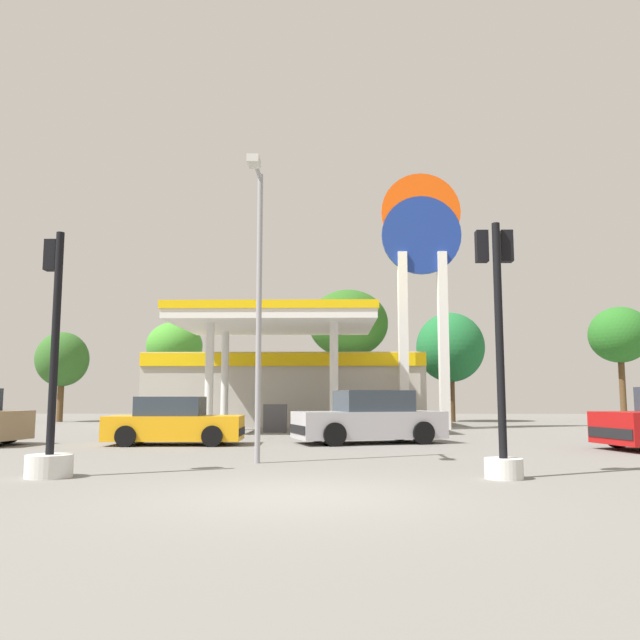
{
  "coord_description": "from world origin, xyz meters",
  "views": [
    {
      "loc": [
        0.52,
        -9.2,
        1.38
      ],
      "look_at": [
        0.12,
        11.79,
        3.91
      ],
      "focal_mm": 36.01,
      "sensor_mm": 36.0,
      "label": 1
    }
  ],
  "objects_px": {
    "tree_3": "(450,348)",
    "tree_1": "(175,346)",
    "traffic_signal_1": "(500,379)",
    "station_pole_sign": "(422,267)",
    "tree_2": "(348,324)",
    "tree_4": "(620,335)",
    "corner_streetlamp": "(258,282)",
    "car_2": "(369,419)",
    "car_3": "(175,423)",
    "tree_0": "(62,360)",
    "traffic_signal_0": "(51,418)"
  },
  "relations": [
    {
      "from": "tree_3",
      "to": "tree_1",
      "type": "bearing_deg",
      "value": 173.55
    },
    {
      "from": "tree_1",
      "to": "traffic_signal_1",
      "type": "bearing_deg",
      "value": -65.44
    },
    {
      "from": "station_pole_sign",
      "to": "tree_3",
      "type": "relative_size",
      "value": 1.85
    },
    {
      "from": "tree_2",
      "to": "tree_3",
      "type": "distance_m",
      "value": 6.06
    },
    {
      "from": "station_pole_sign",
      "to": "tree_4",
      "type": "bearing_deg",
      "value": 35.01
    },
    {
      "from": "corner_streetlamp",
      "to": "car_2",
      "type": "bearing_deg",
      "value": 66.2
    },
    {
      "from": "tree_2",
      "to": "station_pole_sign",
      "type": "bearing_deg",
      "value": -71.76
    },
    {
      "from": "tree_1",
      "to": "tree_2",
      "type": "xyz_separation_m",
      "value": [
        10.49,
        -0.92,
        1.24
      ]
    },
    {
      "from": "tree_2",
      "to": "car_2",
      "type": "bearing_deg",
      "value": -89.45
    },
    {
      "from": "car_3",
      "to": "traffic_signal_1",
      "type": "bearing_deg",
      "value": -45.37
    },
    {
      "from": "tree_0",
      "to": "corner_streetlamp",
      "type": "distance_m",
      "value": 26.64
    },
    {
      "from": "car_3",
      "to": "tree_0",
      "type": "distance_m",
      "value": 20.69
    },
    {
      "from": "station_pole_sign",
      "to": "tree_1",
      "type": "distance_m",
      "value": 17.22
    },
    {
      "from": "car_2",
      "to": "traffic_signal_0",
      "type": "relative_size",
      "value": 1.1
    },
    {
      "from": "car_3",
      "to": "tree_2",
      "type": "height_order",
      "value": "tree_2"
    },
    {
      "from": "tree_3",
      "to": "station_pole_sign",
      "type": "bearing_deg",
      "value": -107.93
    },
    {
      "from": "traffic_signal_0",
      "to": "tree_0",
      "type": "relative_size",
      "value": 0.85
    },
    {
      "from": "car_2",
      "to": "tree_1",
      "type": "height_order",
      "value": "tree_1"
    },
    {
      "from": "tree_1",
      "to": "corner_streetlamp",
      "type": "xyz_separation_m",
      "value": [
        7.97,
        -25.01,
        -0.62
      ]
    },
    {
      "from": "tree_3",
      "to": "tree_4",
      "type": "relative_size",
      "value": 0.94
    },
    {
      "from": "traffic_signal_0",
      "to": "tree_0",
      "type": "height_order",
      "value": "tree_0"
    },
    {
      "from": "traffic_signal_0",
      "to": "car_2",
      "type": "bearing_deg",
      "value": 54.21
    },
    {
      "from": "tree_1",
      "to": "tree_2",
      "type": "distance_m",
      "value": 10.61
    },
    {
      "from": "traffic_signal_1",
      "to": "corner_streetlamp",
      "type": "relative_size",
      "value": 0.71
    },
    {
      "from": "station_pole_sign",
      "to": "car_3",
      "type": "height_order",
      "value": "station_pole_sign"
    },
    {
      "from": "station_pole_sign",
      "to": "car_3",
      "type": "distance_m",
      "value": 14.34
    },
    {
      "from": "car_2",
      "to": "tree_2",
      "type": "xyz_separation_m",
      "value": [
        -0.17,
        17.97,
        4.97
      ]
    },
    {
      "from": "traffic_signal_1",
      "to": "tree_3",
      "type": "distance_m",
      "value": 25.84
    },
    {
      "from": "car_3",
      "to": "tree_2",
      "type": "xyz_separation_m",
      "value": [
        5.56,
        18.73,
        5.05
      ]
    },
    {
      "from": "car_2",
      "to": "station_pole_sign",
      "type": "bearing_deg",
      "value": 71.43
    },
    {
      "from": "tree_0",
      "to": "tree_4",
      "type": "height_order",
      "value": "tree_4"
    },
    {
      "from": "tree_4",
      "to": "corner_streetlamp",
      "type": "distance_m",
      "value": 29.71
    },
    {
      "from": "tree_4",
      "to": "car_3",
      "type": "bearing_deg",
      "value": -139.34
    },
    {
      "from": "traffic_signal_0",
      "to": "tree_0",
      "type": "bearing_deg",
      "value": 112.74
    },
    {
      "from": "car_2",
      "to": "car_3",
      "type": "distance_m",
      "value": 5.78
    },
    {
      "from": "traffic_signal_0",
      "to": "traffic_signal_1",
      "type": "relative_size",
      "value": 0.97
    },
    {
      "from": "tree_4",
      "to": "station_pole_sign",
      "type": "bearing_deg",
      "value": -144.99
    },
    {
      "from": "traffic_signal_1",
      "to": "tree_3",
      "type": "bearing_deg",
      "value": 81.45
    },
    {
      "from": "corner_streetlamp",
      "to": "tree_0",
      "type": "bearing_deg",
      "value": 121.27
    },
    {
      "from": "traffic_signal_1",
      "to": "corner_streetlamp",
      "type": "height_order",
      "value": "corner_streetlamp"
    },
    {
      "from": "station_pole_sign",
      "to": "tree_0",
      "type": "bearing_deg",
      "value": 157.6
    },
    {
      "from": "traffic_signal_0",
      "to": "tree_1",
      "type": "xyz_separation_m",
      "value": [
        -4.63,
        27.27,
        3.43
      ]
    },
    {
      "from": "car_3",
      "to": "tree_2",
      "type": "relative_size",
      "value": 0.51
    },
    {
      "from": "station_pole_sign",
      "to": "car_3",
      "type": "xyz_separation_m",
      "value": [
        -8.63,
        -9.4,
        -6.54
      ]
    },
    {
      "from": "car_3",
      "to": "corner_streetlamp",
      "type": "xyz_separation_m",
      "value": [
        3.03,
        -5.36,
        3.2
      ]
    },
    {
      "from": "traffic_signal_0",
      "to": "tree_3",
      "type": "xyz_separation_m",
      "value": [
        11.66,
        25.43,
        3.17
      ]
    },
    {
      "from": "car_2",
      "to": "tree_0",
      "type": "xyz_separation_m",
      "value": [
        -16.53,
        16.65,
        2.79
      ]
    },
    {
      "from": "traffic_signal_1",
      "to": "tree_1",
      "type": "distance_m",
      "value": 30.11
    },
    {
      "from": "tree_2",
      "to": "tree_4",
      "type": "relative_size",
      "value": 1.17
    },
    {
      "from": "station_pole_sign",
      "to": "car_3",
      "type": "relative_size",
      "value": 2.9
    }
  ]
}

